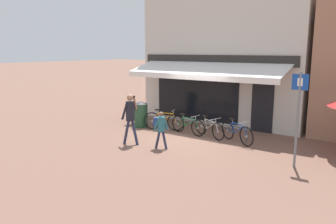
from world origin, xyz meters
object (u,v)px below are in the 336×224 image
(bicycle_silver, at_px, (209,128))
(pedestrian_adult, at_px, (130,113))
(bicycle_green, at_px, (188,125))
(litter_bin, at_px, (141,114))
(bicycle_blue, at_px, (237,132))
(bicycle_orange, at_px, (164,121))
(parking_sign, at_px, (298,110))
(pedestrian_child, at_px, (160,126))

(bicycle_silver, distance_m, pedestrian_adult, 3.16)
(bicycle_green, height_order, bicycle_silver, bicycle_silver)
(litter_bin, bearing_deg, bicycle_blue, 1.09)
(bicycle_orange, height_order, bicycle_blue, bicycle_orange)
(pedestrian_adult, bearing_deg, bicycle_green, 74.22)
(bicycle_green, relative_size, bicycle_blue, 1.06)
(bicycle_green, xyz_separation_m, parking_sign, (4.50, -1.38, 1.29))
(bicycle_blue, xyz_separation_m, litter_bin, (-4.46, -0.08, 0.18))
(bicycle_blue, distance_m, pedestrian_child, 2.87)
(bicycle_blue, bearing_deg, bicycle_silver, -155.35)
(litter_bin, bearing_deg, bicycle_silver, 2.51)
(bicycle_orange, xyz_separation_m, bicycle_blue, (3.30, -0.02, -0.01))
(bicycle_orange, distance_m, pedestrian_child, 2.69)
(bicycle_green, xyz_separation_m, bicycle_silver, (0.94, 0.06, 0.00))
(bicycle_blue, relative_size, parking_sign, 0.59)
(bicycle_orange, height_order, pedestrian_adult, pedestrian_adult)
(bicycle_orange, relative_size, parking_sign, 0.61)
(bicycle_orange, xyz_separation_m, bicycle_silver, (2.14, 0.04, -0.02))
(litter_bin, bearing_deg, parking_sign, -10.68)
(bicycle_silver, xyz_separation_m, litter_bin, (-3.30, -0.14, 0.20))
(bicycle_green, distance_m, pedestrian_adult, 2.67)
(bicycle_orange, height_order, litter_bin, litter_bin)
(bicycle_orange, distance_m, litter_bin, 1.18)
(pedestrian_adult, relative_size, parking_sign, 0.67)
(bicycle_silver, xyz_separation_m, pedestrian_child, (-0.66, -2.25, 0.43))
(bicycle_orange, distance_m, bicycle_silver, 2.14)
(bicycle_silver, height_order, pedestrian_adult, pedestrian_adult)
(bicycle_green, relative_size, pedestrian_child, 1.32)
(parking_sign, bearing_deg, bicycle_blue, 150.18)
(bicycle_green, relative_size, parking_sign, 0.63)
(bicycle_orange, bearing_deg, pedestrian_adult, -104.63)
(bicycle_blue, height_order, litter_bin, litter_bin)
(pedestrian_adult, height_order, pedestrian_child, pedestrian_adult)
(bicycle_blue, bearing_deg, bicycle_orange, -152.73)
(bicycle_green, distance_m, bicycle_silver, 0.94)
(bicycle_blue, xyz_separation_m, pedestrian_adult, (-3.00, -2.39, 0.75))
(bicycle_orange, bearing_deg, parking_sign, -35.57)
(pedestrian_child, height_order, parking_sign, parking_sign)
(bicycle_orange, height_order, pedestrian_child, pedestrian_child)
(bicycle_green, relative_size, bicycle_silver, 1.05)
(bicycle_blue, distance_m, litter_bin, 4.47)
(bicycle_blue, height_order, pedestrian_adult, pedestrian_adult)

